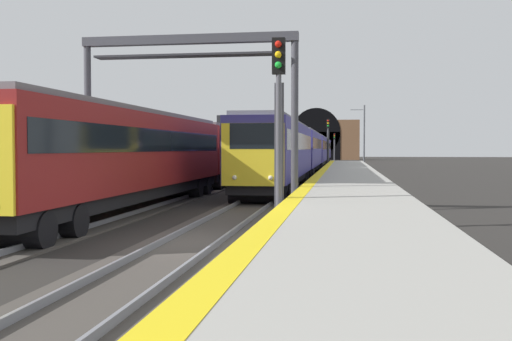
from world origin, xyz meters
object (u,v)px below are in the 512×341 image
object	(u,v)px
railway_signal_mid	(328,139)
catenary_mast_far	(364,135)
train_adjacent_platform	(194,152)
railway_signal_near	(279,116)
overhead_signal_gantry	(188,78)
train_main_approaching	(310,150)
catenary_mast_near	(238,139)
railway_signal_far	(334,145)

from	to	relation	value
railway_signal_mid	catenary_mast_far	distance (m)	10.85
train_adjacent_platform	railway_signal_near	size ratio (longest dim) A/B	7.10
overhead_signal_gantry	railway_signal_mid	bearing A→B (deg)	-5.21
railway_signal_near	train_main_approaching	bearing A→B (deg)	-177.70
train_main_approaching	railway_signal_mid	bearing A→B (deg)	153.29
railway_signal_mid	catenary_mast_near	size ratio (longest dim) A/B	0.79
train_adjacent_platform	railway_signal_far	bearing A→B (deg)	175.59
overhead_signal_gantry	railway_signal_far	bearing A→B (deg)	-2.73
train_adjacent_platform	railway_signal_far	size ratio (longest dim) A/B	7.70
railway_signal_far	catenary_mast_far	world-z (taller)	catenary_mast_far
train_main_approaching	railway_signal_mid	xyz separation A→B (m)	(3.78, -1.89, 1.17)
train_main_approaching	overhead_signal_gantry	xyz separation A→B (m)	(-41.67, 2.25, 2.88)
train_adjacent_platform	overhead_signal_gantry	size ratio (longest dim) A/B	4.69
catenary_mast_near	overhead_signal_gantry	bearing A→B (deg)	-171.53
railway_signal_near	railway_signal_far	distance (m)	92.03
railway_signal_near	overhead_signal_gantry	size ratio (longest dim) A/B	0.66
catenary_mast_near	train_adjacent_platform	bearing A→B (deg)	-172.52
train_main_approaching	railway_signal_far	size ratio (longest dim) A/B	15.25
railway_signal_mid	railway_signal_far	size ratio (longest dim) A/B	1.12
catenary_mast_far	railway_signal_far	bearing A→B (deg)	7.91
railway_signal_far	overhead_signal_gantry	bearing A→B (deg)	-2.73
train_adjacent_platform	railway_signal_mid	size ratio (longest dim) A/B	6.91
railway_signal_near	catenary_mast_near	world-z (taller)	catenary_mast_near
railway_signal_near	overhead_signal_gantry	xyz separation A→B (m)	(5.25, 4.14, 1.80)
railway_signal_near	catenary_mast_far	bearing A→B (deg)	175.88
catenary_mast_far	railway_signal_near	bearing A→B (deg)	175.88
train_adjacent_platform	catenary_mast_near	xyz separation A→B (m)	(47.57, 6.24, 1.54)
train_adjacent_platform	railway_signal_far	world-z (taller)	railway_signal_far
railway_signal_far	train_adjacent_platform	bearing A→B (deg)	-4.73
overhead_signal_gantry	catenary_mast_near	bearing A→B (deg)	8.47
train_main_approaching	train_adjacent_platform	xyz separation A→B (m)	(-32.21, 4.51, -0.05)
railway_signal_near	railway_signal_mid	size ratio (longest dim) A/B	0.97
train_adjacent_platform	train_main_approaching	bearing A→B (deg)	172.35
railway_signal_far	catenary_mast_far	bearing A→B (deg)	7.91
train_adjacent_platform	railway_signal_far	xyz separation A→B (m)	(77.31, -6.40, 0.89)
railway_signal_near	railway_signal_mid	xyz separation A→B (m)	(50.71, -0.00, 0.09)
train_main_approaching	catenary_mast_near	distance (m)	18.81
railway_signal_mid	catenary_mast_near	distance (m)	17.14
train_adjacent_platform	overhead_signal_gantry	world-z (taller)	overhead_signal_gantry
catenary_mast_near	train_main_approaching	bearing A→B (deg)	-145.01
overhead_signal_gantry	train_main_approaching	bearing A→B (deg)	-3.10
railway_signal_far	catenary_mast_near	bearing A→B (deg)	-23.02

